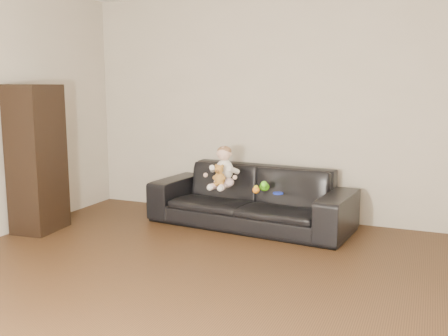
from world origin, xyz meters
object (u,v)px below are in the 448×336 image
at_px(teddy_bear, 219,175).
at_px(sofa, 250,197).
at_px(cabinet, 37,159).
at_px(toy_rattle, 256,190).
at_px(toy_blue_disc, 278,193).
at_px(baby, 224,170).
at_px(toy_green, 264,187).

bearing_deg(teddy_bear, sofa, 53.72).
distance_m(cabinet, toy_rattle, 2.33).
height_order(toy_rattle, toy_blue_disc, toy_rattle).
xyz_separation_m(cabinet, teddy_bear, (1.76, 0.78, -0.18)).
bearing_deg(teddy_bear, baby, 102.91).
bearing_deg(sofa, baby, -150.19).
height_order(toy_green, toy_rattle, toy_green).
bearing_deg(toy_rattle, toy_green, 75.13).
relative_size(sofa, cabinet, 1.43).
relative_size(cabinet, toy_green, 11.84).
distance_m(baby, toy_rattle, 0.48).
xyz_separation_m(sofa, baby, (-0.27, -0.12, 0.31)).
xyz_separation_m(cabinet, toy_blue_disc, (2.39, 0.85, -0.34)).
relative_size(baby, toy_green, 3.52).
xyz_separation_m(teddy_bear, toy_blue_disc, (0.63, 0.08, -0.16)).
bearing_deg(toy_green, cabinet, -157.09).
bearing_deg(baby, toy_rattle, -19.37).
height_order(cabinet, toy_green, cabinet).
distance_m(toy_green, toy_rattle, 0.16).
bearing_deg(toy_green, toy_rattle, -104.87).
bearing_deg(cabinet, baby, 22.18).
bearing_deg(baby, toy_green, 0.54).
xyz_separation_m(toy_green, toy_rattle, (-0.04, -0.15, -0.01)).
distance_m(teddy_bear, toy_rattle, 0.43).
distance_m(sofa, toy_green, 0.27).
distance_m(cabinet, baby, 1.98).
xyz_separation_m(sofa, toy_rattle, (0.15, -0.26, 0.14)).
xyz_separation_m(sofa, toy_blue_disc, (0.37, -0.18, 0.11)).
bearing_deg(toy_rattle, sofa, 120.83).
distance_m(toy_rattle, toy_blue_disc, 0.23).
xyz_separation_m(toy_green, toy_blue_disc, (0.18, -0.08, -0.04)).
height_order(baby, teddy_bear, baby).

